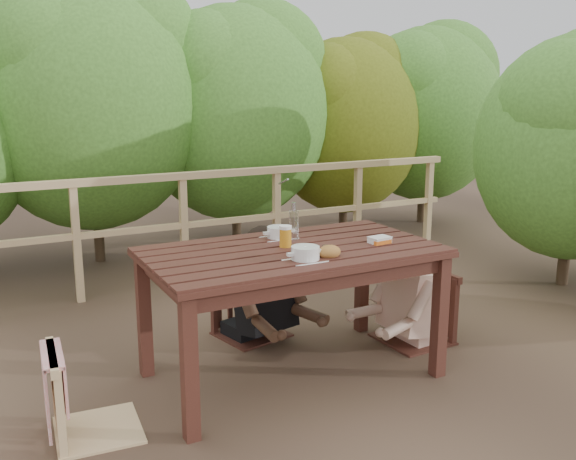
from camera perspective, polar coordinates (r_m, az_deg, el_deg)
name	(u,v)px	position (r m, az deg, el deg)	size (l,w,h in m)	color
ground	(292,375)	(3.99, 0.34, -12.85)	(60.00, 60.00, 0.00)	brown
table	(292,314)	(3.84, 0.35, -7.56)	(1.70, 0.96, 0.79)	#391B14
chair_left	(93,351)	(3.36, -17.13, -10.36)	(0.44, 0.44, 0.88)	tan
chair_far	(251,276)	(4.43, -3.37, -4.10)	(0.44, 0.44, 0.88)	#391B14
chair_right	(415,277)	(4.42, 11.34, -4.20)	(0.45, 0.45, 0.91)	#391B14
woman	(249,250)	(4.40, -3.51, -1.81)	(0.50, 0.61, 1.24)	black
diner_right	(419,260)	(4.40, 11.71, -2.62)	(0.47, 0.57, 1.15)	beige
railing	(184,230)	(5.58, -9.31, -0.03)	(5.60, 0.10, 1.01)	tan
hedge_row	(179,69)	(6.71, -9.77, 14.09)	(6.60, 1.60, 3.80)	#3F7327
soup_near	(305,254)	(3.47, 1.57, -2.19)	(0.26, 0.26, 0.09)	silver
soup_far	(279,233)	(3.97, -0.80, -0.30)	(0.25, 0.25, 0.08)	white
bread_roll	(329,252)	(3.54, 3.73, -1.99)	(0.13, 0.10, 0.08)	#9E6C2B
beer_glass	(285,238)	(3.73, -0.23, -0.68)	(0.07, 0.07, 0.14)	#C96F17
bottle	(294,222)	(3.89, 0.52, 0.68)	(0.06, 0.06, 0.25)	white
tumbler	(327,252)	(3.57, 3.54, -1.95)	(0.06, 0.06, 0.07)	silver
butter_tub	(380,241)	(3.87, 8.23, -1.00)	(0.13, 0.09, 0.06)	white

